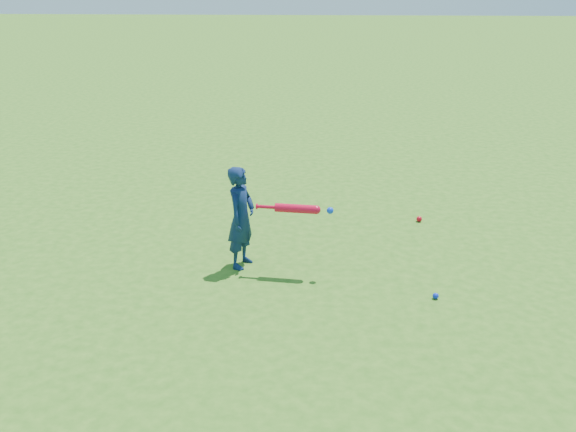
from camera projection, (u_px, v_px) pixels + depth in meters
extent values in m
plane|color=#2F6217|center=(227.00, 243.00, 7.52)|extent=(80.00, 80.00, 0.00)
imported|color=#0F2048|center=(241.00, 217.00, 6.75)|extent=(0.38, 0.47, 1.11)
sphere|color=red|center=(419.00, 219.00, 8.13)|extent=(0.07, 0.07, 0.07)
sphere|color=#0B25C9|center=(436.00, 296.00, 6.23)|extent=(0.06, 0.06, 0.06)
cylinder|color=red|center=(257.00, 206.00, 6.62)|extent=(0.02, 0.06, 0.06)
cylinder|color=red|center=(267.00, 207.00, 6.60)|extent=(0.21, 0.06, 0.04)
cylinder|color=red|center=(296.00, 209.00, 6.56)|extent=(0.43, 0.14, 0.09)
sphere|color=red|center=(316.00, 210.00, 6.52)|extent=(0.09, 0.09, 0.09)
sphere|color=#0D3AE1|center=(330.00, 211.00, 6.50)|extent=(0.07, 0.07, 0.07)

